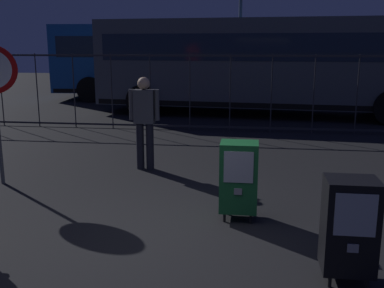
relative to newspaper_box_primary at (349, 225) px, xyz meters
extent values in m
plane|color=black|center=(-2.03, 0.63, -0.57)|extent=(60.00, 60.00, 0.00)
cylinder|color=black|center=(-0.17, -0.14, -0.51)|extent=(0.04, 0.04, 0.12)
cylinder|color=black|center=(0.17, -0.14, -0.51)|extent=(0.04, 0.04, 0.12)
cylinder|color=black|center=(-0.17, 0.14, -0.51)|extent=(0.04, 0.04, 0.12)
cylinder|color=black|center=(0.17, 0.14, -0.51)|extent=(0.04, 0.04, 0.12)
cube|color=black|center=(0.00, 0.00, 0.00)|extent=(0.48, 0.40, 0.90)
cube|color=#B2B7BF|center=(0.00, -0.20, 0.18)|extent=(0.36, 0.01, 0.40)
cube|color=gray|center=(0.00, -0.21, -0.13)|extent=(0.10, 0.02, 0.08)
cylinder|color=black|center=(-1.25, 1.33, -0.51)|extent=(0.04, 0.04, 0.12)
cylinder|color=black|center=(-0.91, 1.33, -0.51)|extent=(0.04, 0.04, 0.12)
cylinder|color=black|center=(-1.25, 1.61, -0.51)|extent=(0.04, 0.04, 0.12)
cylinder|color=black|center=(-0.91, 1.61, -0.51)|extent=(0.04, 0.04, 0.12)
cube|color=#19602D|center=(-1.08, 1.47, 0.00)|extent=(0.48, 0.40, 0.90)
cube|color=#B2B7BF|center=(-1.08, 1.26, 0.18)|extent=(0.36, 0.01, 0.40)
cube|color=gray|center=(-1.08, 1.26, -0.13)|extent=(0.10, 0.02, 0.08)
cylinder|color=black|center=(-2.93, 3.67, -0.14)|extent=(0.14, 0.14, 0.85)
cylinder|color=black|center=(-2.75, 3.67, -0.14)|extent=(0.14, 0.14, 0.85)
cube|color=#3F3F47|center=(-2.84, 3.67, 0.58)|extent=(0.36, 0.20, 0.60)
sphere|color=tan|center=(-2.84, 3.67, 0.99)|extent=(0.22, 0.22, 0.22)
cylinder|color=#3F3F47|center=(-3.07, 3.67, 0.61)|extent=(0.09, 0.09, 0.55)
cylinder|color=#3F3F47|center=(-2.61, 3.67, 0.61)|extent=(0.09, 0.09, 0.55)
cube|color=#2D2D33|center=(-2.03, 7.60, 1.38)|extent=(18.00, 0.04, 0.05)
cube|color=#2D2D33|center=(-2.03, 7.60, -0.47)|extent=(18.00, 0.04, 0.05)
cylinder|color=#2D2D33|center=(-7.86, 7.60, 0.43)|extent=(0.03, 0.03, 2.00)
cylinder|color=#2D2D33|center=(-6.80, 7.60, 0.43)|extent=(0.03, 0.03, 2.00)
cylinder|color=#2D2D33|center=(-5.74, 7.60, 0.43)|extent=(0.03, 0.03, 2.00)
cylinder|color=#2D2D33|center=(-4.68, 7.60, 0.43)|extent=(0.03, 0.03, 2.00)
cylinder|color=#2D2D33|center=(-3.62, 7.60, 0.43)|extent=(0.03, 0.03, 2.00)
cylinder|color=#2D2D33|center=(-2.56, 7.60, 0.43)|extent=(0.03, 0.03, 2.00)
cylinder|color=#2D2D33|center=(-1.50, 7.60, 0.43)|extent=(0.03, 0.03, 2.00)
cylinder|color=#2D2D33|center=(-0.45, 7.60, 0.43)|extent=(0.03, 0.03, 2.00)
cylinder|color=#2D2D33|center=(0.61, 7.60, 0.43)|extent=(0.03, 0.03, 2.00)
cylinder|color=#2D2D33|center=(1.67, 7.60, 0.43)|extent=(0.03, 0.03, 2.00)
cube|color=#4C5156|center=(-0.60, 10.60, 1.11)|extent=(10.68, 3.40, 2.65)
cube|color=#1E2838|center=(-0.60, 10.60, 1.58)|extent=(10.05, 3.36, 0.80)
cube|color=black|center=(-0.60, 10.60, -0.12)|extent=(10.47, 3.39, 0.16)
cylinder|color=black|center=(3.17, 11.53, -0.07)|extent=(1.02, 0.37, 1.00)
cylinder|color=black|center=(-4.37, 9.67, -0.07)|extent=(1.02, 0.37, 1.00)
cylinder|color=black|center=(-4.15, 12.16, -0.07)|extent=(1.02, 0.37, 1.00)
cube|color=#19519E|center=(-3.71, 14.47, 1.11)|extent=(10.66, 3.32, 2.65)
cube|color=#1E2838|center=(-3.71, 14.47, 1.58)|extent=(10.04, 3.29, 0.80)
cube|color=black|center=(-3.71, 14.47, -0.12)|extent=(10.46, 3.31, 0.16)
cylinder|color=black|center=(0.05, 13.51, -0.07)|extent=(1.02, 0.36, 1.00)
cylinder|color=black|center=(-0.15, 16.01, -0.07)|extent=(1.02, 0.36, 1.00)
cylinder|color=black|center=(-7.28, 12.93, -0.07)|extent=(1.02, 0.36, 1.00)
cylinder|color=black|center=(-7.47, 15.43, -0.07)|extent=(1.02, 0.36, 1.00)
cylinder|color=#4C4F54|center=(-1.51, 15.34, 3.16)|extent=(0.14, 0.14, 7.47)
camera|label=1|loc=(-0.94, -4.11, 1.66)|focal=42.12mm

